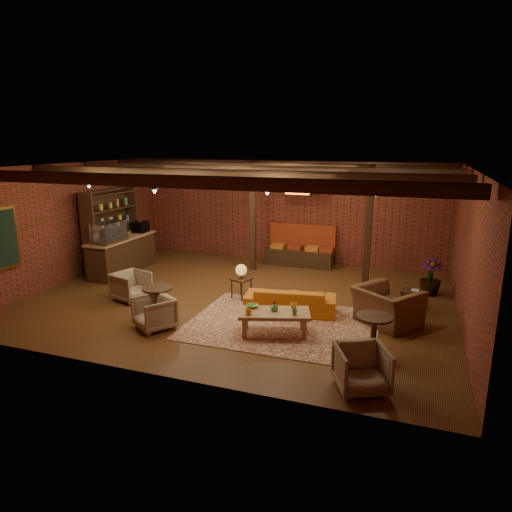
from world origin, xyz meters
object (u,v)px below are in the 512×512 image
(side_table_lamp, at_px, (241,273))
(armchair_b, at_px, (154,311))
(round_table_right, at_px, (374,329))
(armchair_far, at_px, (362,367))
(plant_tall, at_px, (434,241))
(coffee_table, at_px, (274,314))
(sofa, at_px, (290,300))
(round_table_left, at_px, (158,297))
(armchair_a, at_px, (131,285))
(armchair_right, at_px, (387,300))
(side_table_book, at_px, (411,292))

(side_table_lamp, relative_size, armchair_b, 1.17)
(round_table_right, relative_size, armchair_far, 0.96)
(plant_tall, bearing_deg, coffee_table, -129.17)
(sofa, xyz_separation_m, round_table_left, (-2.64, -1.27, 0.17))
(side_table_lamp, height_order, armchair_far, side_table_lamp)
(armchair_a, relative_size, plant_tall, 0.28)
(round_table_right, bearing_deg, armchair_far, -92.15)
(round_table_left, bearing_deg, sofa, 25.62)
(armchair_a, distance_m, armchair_far, 6.25)
(sofa, height_order, armchair_a, armchair_a)
(armchair_far, bearing_deg, armchair_b, 141.60)
(armchair_right, height_order, armchair_far, armchair_right)
(sofa, distance_m, armchair_far, 3.41)
(coffee_table, xyz_separation_m, side_table_lamp, (-1.39, 1.77, 0.24))
(sofa, height_order, armchair_far, armchair_far)
(side_table_lamp, bearing_deg, round_table_right, -31.44)
(coffee_table, xyz_separation_m, round_table_left, (-2.64, -0.02, 0.04))
(armchair_right, bearing_deg, armchair_b, 59.49)
(armchair_b, bearing_deg, coffee_table, 46.34)
(armchair_a, relative_size, round_table_right, 1.02)
(round_table_left, height_order, armchair_b, armchair_b)
(coffee_table, xyz_separation_m, armchair_right, (2.09, 1.28, 0.11))
(coffee_table, bearing_deg, side_table_lamp, 128.16)
(plant_tall, bearing_deg, sofa, -141.10)
(round_table_right, bearing_deg, round_table_left, 176.70)
(armchair_right, bearing_deg, plant_tall, -73.11)
(plant_tall, bearing_deg, round_table_left, -146.87)
(coffee_table, xyz_separation_m, plant_tall, (2.97, 3.64, 0.97))
(side_table_lamp, xyz_separation_m, round_table_left, (-1.25, -1.79, -0.19))
(armchair_b, relative_size, armchair_far, 0.95)
(side_table_book, bearing_deg, side_table_lamp, -172.09)
(armchair_b, xyz_separation_m, plant_tall, (5.36, 4.20, 1.03))
(coffee_table, relative_size, armchair_b, 2.08)
(side_table_book, bearing_deg, coffee_table, -137.70)
(round_table_left, xyz_separation_m, side_table_book, (5.19, 2.34, -0.02))
(sofa, xyz_separation_m, armchair_right, (2.09, 0.03, 0.24))
(side_table_book, distance_m, plant_tall, 1.68)
(side_table_lamp, xyz_separation_m, side_table_book, (3.94, 0.55, -0.22))
(round_table_left, relative_size, armchair_far, 0.88)
(sofa, xyz_separation_m, armchair_b, (-2.39, -1.81, 0.08))
(side_table_lamp, distance_m, armchair_a, 2.69)
(sofa, relative_size, side_table_lamp, 2.33)
(side_table_lamp, bearing_deg, coffee_table, -51.84)
(side_table_lamp, bearing_deg, side_table_book, 7.91)
(armchair_b, xyz_separation_m, side_table_book, (4.95, 2.88, 0.07))
(side_table_lamp, relative_size, round_table_left, 1.26)
(side_table_lamp, relative_size, armchair_a, 1.13)
(sofa, distance_m, coffee_table, 1.25)
(sofa, height_order, coffee_table, coffee_table)
(armchair_a, height_order, armchair_right, armchair_right)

